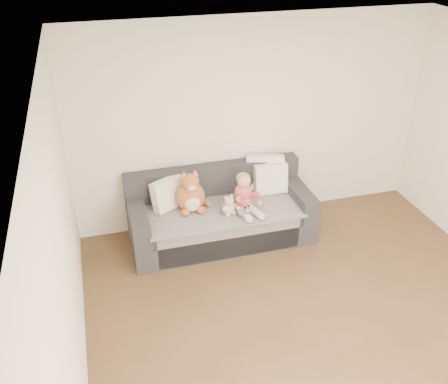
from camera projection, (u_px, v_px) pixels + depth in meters
name	position (u px, v px, depth m)	size (l,w,h in m)	color
room_shell	(328.00, 208.00, 4.40)	(5.00, 5.00, 5.00)	brown
sofa	(220.00, 216.00, 6.13)	(2.20, 0.94, 0.85)	#242428
cushion_left	(168.00, 194.00, 5.90)	(0.44, 0.36, 0.39)	silver
cushion_right_back	(265.00, 172.00, 6.31)	(0.51, 0.32, 0.45)	silver
cushion_right_front	(271.00, 179.00, 6.22)	(0.42, 0.20, 0.39)	silver
toddler	(245.00, 195.00, 5.86)	(0.33, 0.48, 0.47)	#C75946
plush_cat	(191.00, 195.00, 5.86)	(0.43, 0.36, 0.53)	#A65324
teddy_bear	(229.00, 207.00, 5.81)	(0.19, 0.16, 0.25)	beige
plush_cow	(244.00, 211.00, 5.79)	(0.14, 0.20, 0.17)	white
sippy_cup	(223.00, 210.00, 5.83)	(0.10, 0.08, 0.11)	#47399B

